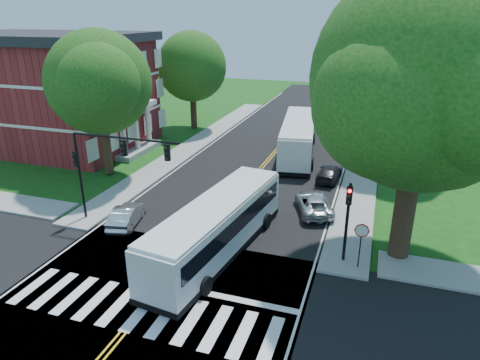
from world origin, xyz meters
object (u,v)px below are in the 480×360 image
at_px(hatchback, 127,215).
at_px(dark_sedan, 329,173).
at_px(signal_ne, 348,213).
at_px(suv, 314,203).
at_px(signal_nw, 109,159).
at_px(bus_lead, 217,226).
at_px(bus_follow, 298,137).

relative_size(hatchback, dark_sedan, 0.97).
relative_size(signal_ne, dark_sedan, 1.09).
xyz_separation_m(suv, dark_sedan, (0.21, 6.36, -0.03)).
relative_size(signal_nw, dark_sedan, 1.78).
distance_m(bus_lead, bus_follow, 18.87).
height_order(bus_lead, dark_sedan, bus_lead).
bearing_deg(bus_lead, hatchback, -4.01).
bearing_deg(suv, hatchback, 7.05).
height_order(bus_follow, suv, bus_follow).
xyz_separation_m(signal_ne, bus_follow, (-5.99, 17.68, -1.20)).
bearing_deg(bus_lead, signal_nw, -1.49).
bearing_deg(bus_follow, dark_sedan, 115.18).
xyz_separation_m(bus_follow, suv, (3.47, -11.94, -1.13)).
distance_m(signal_nw, dark_sedan, 17.28).
distance_m(signal_nw, signal_ne, 14.13).
bearing_deg(bus_follow, signal_nw, 57.32).
relative_size(bus_lead, dark_sedan, 3.03).
bearing_deg(dark_sedan, suv, 90.89).
bearing_deg(suv, bus_follow, -93.83).
relative_size(signal_ne, hatchback, 1.13).
height_order(bus_follow, hatchback, bus_follow).
bearing_deg(hatchback, signal_nw, 3.49).
xyz_separation_m(signal_ne, suv, (-2.52, 5.73, -2.34)).
height_order(signal_nw, bus_lead, signal_nw).
relative_size(hatchback, suv, 0.88).
height_order(bus_lead, bus_follow, bus_follow).
xyz_separation_m(hatchback, suv, (10.86, 5.55, -0.02)).
bearing_deg(signal_ne, signal_nw, -179.95).
bearing_deg(signal_ne, bus_follow, 108.72).
xyz_separation_m(bus_follow, dark_sedan, (3.67, -5.58, -1.17)).
height_order(signal_ne, dark_sedan, signal_ne).
distance_m(signal_ne, hatchback, 13.59).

